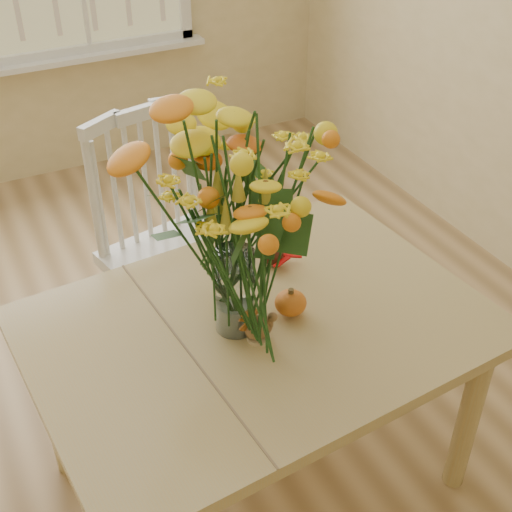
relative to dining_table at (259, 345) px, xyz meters
name	(u,v)px	position (x,y,z in m)	size (l,w,h in m)	color
floor	(138,454)	(-0.35, 0.27, -0.61)	(4.00, 4.50, 0.01)	#99764A
dining_table	(259,345)	(0.00, 0.00, 0.00)	(1.36, 1.02, 0.69)	tan
windsor_chair	(165,234)	(-0.02, 0.74, -0.03)	(0.56, 0.54, 1.02)	white
flower_vase	(233,212)	(-0.07, 0.01, 0.48)	(0.54, 0.54, 0.64)	white
pumpkin	(291,304)	(0.10, -0.01, 0.13)	(0.09, 0.09, 0.07)	#C24716
turkey_figurine	(259,327)	(-0.03, -0.07, 0.13)	(0.09, 0.07, 0.11)	#CCB78C
dark_gourd	(272,256)	(0.17, 0.23, 0.12)	(0.13, 0.08, 0.07)	#38160F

